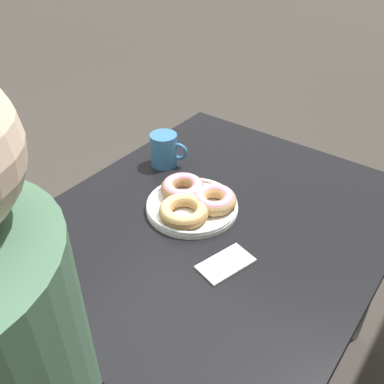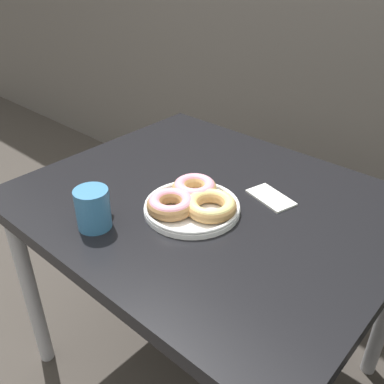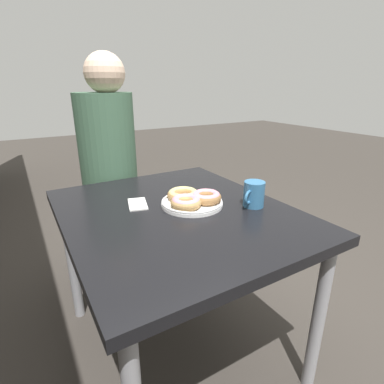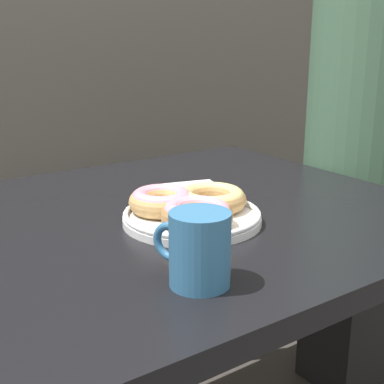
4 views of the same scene
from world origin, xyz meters
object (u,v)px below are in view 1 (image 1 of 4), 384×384
at_px(coffee_mug, 165,149).
at_px(napkin, 226,264).
at_px(donut_plate, 193,201).
at_px(dining_table, 215,239).

distance_m(coffee_mug, napkin, 0.49).
bearing_deg(napkin, donut_plate, -122.75).
bearing_deg(dining_table, coffee_mug, -114.40).
bearing_deg(donut_plate, coffee_mug, -122.43).
relative_size(dining_table, donut_plate, 3.71).
height_order(donut_plate, napkin, donut_plate).
bearing_deg(napkin, coffee_mug, -122.58).
bearing_deg(coffee_mug, dining_table, 65.60).
distance_m(dining_table, coffee_mug, 0.35).
bearing_deg(donut_plate, dining_table, 93.35).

